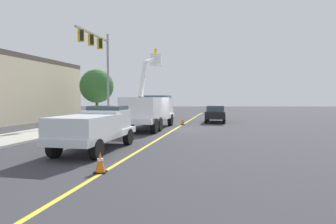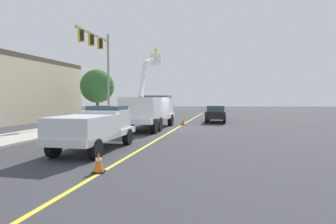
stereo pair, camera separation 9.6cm
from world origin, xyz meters
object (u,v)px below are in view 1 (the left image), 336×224
at_px(service_pickup_truck, 95,127).
at_px(traffic_signal_mast, 100,58).
at_px(traffic_cone_leading, 100,162).
at_px(passing_minivan, 216,113).
at_px(traffic_cone_mid_front, 183,121).
at_px(utility_bucket_truck, 150,109).

xyz_separation_m(service_pickup_truck, traffic_signal_mast, (13.11, 3.12, 5.06)).
xyz_separation_m(service_pickup_truck, traffic_cone_leading, (-3.91, -1.24, -0.78)).
bearing_deg(service_pickup_truck, traffic_cone_leading, -162.45).
xyz_separation_m(passing_minivan, traffic_cone_leading, (-19.73, 6.79, -0.63)).
bearing_deg(traffic_cone_mid_front, utility_bucket_truck, 139.38).
relative_size(traffic_cone_mid_front, traffic_signal_mast, 0.09).
height_order(utility_bucket_truck, traffic_cone_leading, utility_bucket_truck).
distance_m(traffic_cone_mid_front, traffic_signal_mast, 9.61).
distance_m(service_pickup_truck, passing_minivan, 17.74).
bearing_deg(traffic_cone_mid_front, service_pickup_truck, 160.39).
height_order(utility_bucket_truck, traffic_cone_mid_front, utility_bucket_truck).
bearing_deg(service_pickup_truck, traffic_signal_mast, 13.37).
xyz_separation_m(traffic_cone_leading, traffic_cone_mid_front, (16.65, -3.30, 0.04)).
bearing_deg(traffic_cone_leading, utility_bucket_truck, -2.49).
bearing_deg(passing_minivan, traffic_cone_mid_front, 131.47).
bearing_deg(traffic_cone_leading, traffic_signal_mast, 14.35).
bearing_deg(traffic_cone_mid_front, traffic_cone_leading, 168.79).
relative_size(passing_minivan, traffic_signal_mast, 0.58).
bearing_deg(traffic_signal_mast, passing_minivan, -76.36).
bearing_deg(traffic_cone_leading, traffic_cone_mid_front, -11.21).
bearing_deg(utility_bucket_truck, service_pickup_truck, 169.22).
bearing_deg(utility_bucket_truck, traffic_cone_mid_front, -40.62).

